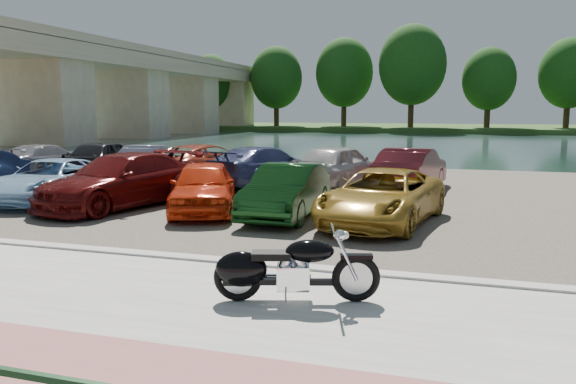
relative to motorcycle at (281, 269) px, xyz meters
name	(u,v)px	position (x,y,z in m)	size (l,w,h in m)	color
ground	(223,310)	(-0.75, -0.31, -0.56)	(200.00, 200.00, 0.00)	#595447
promenade	(190,333)	(-0.75, -1.31, -0.51)	(60.00, 6.00, 0.10)	#9D9B94
kerb	(270,267)	(-0.75, 1.69, -0.49)	(60.00, 0.30, 0.14)	#9D9B94
parking_lot	(360,195)	(-0.75, 10.69, -0.54)	(60.00, 18.00, 0.04)	#3D3731
river	(421,144)	(-0.75, 39.69, -0.56)	(120.00, 40.00, 0.00)	#182C2A
far_bank	(438,128)	(-0.75, 71.69, -0.26)	(120.00, 24.00, 0.60)	#224318
bridge	(126,81)	(-28.75, 40.72, 4.96)	(7.00, 56.00, 8.55)	tan
far_trees	(475,70)	(3.61, 65.48, 6.93)	(70.25, 10.68, 12.52)	#352613
motorcycle	(281,269)	(0.00, 0.00, 0.00)	(2.28, 0.98, 1.05)	black
car_2	(51,180)	(-9.35, 6.59, 0.11)	(2.09, 4.53, 1.26)	#9DC5E5
car_3	(121,181)	(-6.79, 6.36, 0.23)	(2.10, 5.16, 1.50)	#540D0C
car_4	(203,187)	(-4.20, 6.29, 0.16)	(1.62, 4.03, 1.37)	red
car_5	(287,191)	(-1.86, 6.28, 0.15)	(1.42, 4.07, 1.34)	#0E3411
car_6	(382,197)	(0.58, 6.14, 0.13)	(2.17, 4.71, 1.31)	olive
car_7	(45,159)	(-14.37, 12.25, 0.13)	(1.82, 4.48, 1.30)	gray
car_8	(105,158)	(-11.62, 12.55, 0.24)	(1.80, 4.47, 1.52)	black
car_9	(148,162)	(-9.29, 12.00, 0.16)	(1.45, 4.16, 1.37)	slate
car_10	(206,163)	(-6.88, 12.10, 0.20)	(2.39, 5.18, 1.44)	maroon
car_11	(264,166)	(-4.43, 11.72, 0.19)	(2.00, 4.92, 1.43)	navy
car_12	(339,165)	(-1.81, 12.41, 0.24)	(1.80, 4.48, 1.53)	#B1B0AC
car_13	(411,169)	(0.75, 12.03, 0.21)	(1.54, 4.41, 1.45)	#4F151A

